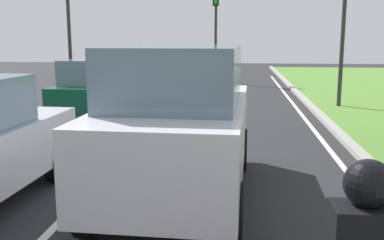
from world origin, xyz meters
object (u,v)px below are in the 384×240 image
(traffic_light_near_right, at_px, (345,7))
(car_hatchback_far, at_px, (97,90))
(traffic_light_overhead_left, at_px, (67,7))
(traffic_light_far_median, at_px, (216,16))
(car_suv_ahead, at_px, (180,122))

(traffic_light_near_right, bearing_deg, car_hatchback_far, -158.14)
(traffic_light_near_right, bearing_deg, traffic_light_overhead_left, 171.66)
(traffic_light_overhead_left, bearing_deg, traffic_light_near_right, -8.34)
(traffic_light_near_right, xyz_separation_m, traffic_light_overhead_left, (-10.14, 1.49, 0.17))
(traffic_light_overhead_left, relative_size, traffic_light_far_median, 1.02)
(car_suv_ahead, height_order, car_hatchback_far, car_suv_ahead)
(car_hatchback_far, xyz_separation_m, traffic_light_overhead_left, (-2.57, 4.52, 2.68))
(traffic_light_near_right, distance_m, traffic_light_overhead_left, 10.25)
(car_hatchback_far, xyz_separation_m, traffic_light_far_median, (2.83, 11.39, 2.61))
(traffic_light_overhead_left, bearing_deg, car_suv_ahead, -61.39)
(traffic_light_far_median, bearing_deg, traffic_light_near_right, -60.43)
(car_suv_ahead, xyz_separation_m, traffic_light_near_right, (4.31, 9.20, 2.23))
(car_suv_ahead, bearing_deg, traffic_light_far_median, 93.08)
(car_hatchback_far, bearing_deg, traffic_light_overhead_left, 121.85)
(traffic_light_near_right, xyz_separation_m, traffic_light_far_median, (-4.74, 8.35, 0.09))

